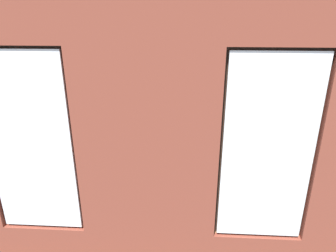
# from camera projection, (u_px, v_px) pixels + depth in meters

# --- Properties ---
(ground_plane) EXTENTS (6.91, 6.11, 0.10)m
(ground_plane) POSITION_uv_depth(u_px,v_px,m) (166.00, 169.00, 6.01)
(ground_plane) COLOR brown
(brick_wall_with_windows) EXTENTS (6.31, 0.30, 3.29)m
(brick_wall_with_windows) POSITION_uv_depth(u_px,v_px,m) (147.00, 152.00, 2.92)
(brick_wall_with_windows) COLOR brown
(brick_wall_with_windows) RESTS_ON ground_plane
(couch_by_window) EXTENTS (2.01, 0.87, 0.80)m
(couch_by_window) POSITION_uv_depth(u_px,v_px,m) (116.00, 217.00, 4.02)
(couch_by_window) COLOR black
(couch_by_window) RESTS_ON ground_plane
(couch_left) EXTENTS (0.98, 1.98, 0.80)m
(couch_left) POSITION_uv_depth(u_px,v_px,m) (296.00, 158.00, 5.63)
(couch_left) COLOR black
(couch_left) RESTS_ON ground_plane
(coffee_table) EXTENTS (1.45, 0.83, 0.41)m
(coffee_table) POSITION_uv_depth(u_px,v_px,m) (177.00, 147.00, 6.01)
(coffee_table) COLOR olive
(coffee_table) RESTS_ON ground_plane
(cup_ceramic) EXTENTS (0.07, 0.07, 0.08)m
(cup_ceramic) POSITION_uv_depth(u_px,v_px,m) (155.00, 145.00, 5.89)
(cup_ceramic) COLOR #4C4C51
(cup_ceramic) RESTS_ON coffee_table
(candle_jar) EXTENTS (0.08, 0.08, 0.12)m
(candle_jar) POSITION_uv_depth(u_px,v_px,m) (169.00, 140.00, 6.08)
(candle_jar) COLOR #B7333D
(candle_jar) RESTS_ON coffee_table
(table_plant_small) EXTENTS (0.11, 0.11, 0.17)m
(table_plant_small) POSITION_uv_depth(u_px,v_px,m) (197.00, 138.00, 6.08)
(table_plant_small) COLOR brown
(table_plant_small) RESTS_ON coffee_table
(remote_silver) EXTENTS (0.17, 0.05, 0.02)m
(remote_silver) POSITION_uv_depth(u_px,v_px,m) (183.00, 147.00, 5.87)
(remote_silver) COLOR #B2B2B7
(remote_silver) RESTS_ON coffee_table
(remote_gray) EXTENTS (0.17, 0.13, 0.02)m
(remote_gray) POSITION_uv_depth(u_px,v_px,m) (177.00, 145.00, 5.99)
(remote_gray) COLOR #59595B
(remote_gray) RESTS_ON coffee_table
(media_console) EXTENTS (0.92, 0.42, 0.47)m
(media_console) POSITION_uv_depth(u_px,v_px,m) (39.00, 143.00, 6.50)
(media_console) COLOR black
(media_console) RESTS_ON ground_plane
(tv_flatscreen) EXTENTS (1.02, 0.20, 0.69)m
(tv_flatscreen) POSITION_uv_depth(u_px,v_px,m) (35.00, 118.00, 6.30)
(tv_flatscreen) COLOR black
(tv_flatscreen) RESTS_ON media_console
(papasan_chair) EXTENTS (1.14, 1.14, 0.71)m
(papasan_chair) POSITION_uv_depth(u_px,v_px,m) (153.00, 114.00, 7.72)
(papasan_chair) COLOR olive
(papasan_chair) RESTS_ON ground_plane
(potted_plant_between_couches) EXTENTS (0.92, 0.86, 1.36)m
(potted_plant_between_couches) POSITION_uv_depth(u_px,v_px,m) (227.00, 196.00, 3.85)
(potted_plant_between_couches) COLOR #47423D
(potted_plant_between_couches) RESTS_ON ground_plane
(potted_plant_beside_window_right) EXTENTS (0.79, 0.79, 1.11)m
(potted_plant_beside_window_right) POSITION_uv_depth(u_px,v_px,m) (13.00, 192.00, 3.85)
(potted_plant_beside_window_right) COLOR brown
(potted_plant_beside_window_right) RESTS_ON ground_plane
(potted_plant_by_left_couch) EXTENTS (0.37, 0.37, 0.61)m
(potted_plant_by_left_couch) POSITION_uv_depth(u_px,v_px,m) (258.00, 127.00, 6.94)
(potted_plant_by_left_couch) COLOR #47423D
(potted_plant_by_left_couch) RESTS_ON ground_plane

